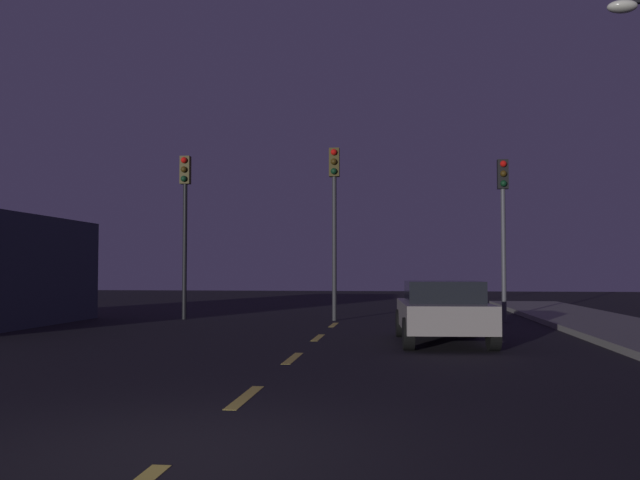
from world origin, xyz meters
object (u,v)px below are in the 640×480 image
object	(u,v)px
traffic_signal_right	(503,208)
car_stopped_ahead	(443,311)
traffic_signal_left	(185,205)
traffic_signal_center	(334,200)

from	to	relation	value
traffic_signal_right	car_stopped_ahead	xyz separation A→B (m)	(-2.23, -6.39, -2.77)
traffic_signal_left	car_stopped_ahead	bearing A→B (deg)	-39.39
traffic_signal_left	traffic_signal_right	xyz separation A→B (m)	(10.01, -0.00, -0.19)
traffic_signal_right	traffic_signal_left	bearing A→B (deg)	180.00
traffic_signal_right	traffic_signal_center	bearing A→B (deg)	179.99
traffic_signal_right	car_stopped_ahead	distance (m)	7.31
traffic_signal_left	traffic_signal_right	world-z (taller)	traffic_signal_left
traffic_signal_center	traffic_signal_left	bearing A→B (deg)	-180.00
traffic_signal_center	traffic_signal_right	world-z (taller)	traffic_signal_center
traffic_signal_left	traffic_signal_right	size ratio (longest dim) A/B	1.06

